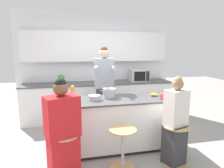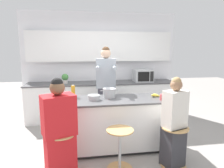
# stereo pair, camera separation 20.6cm
# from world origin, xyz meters

# --- Properties ---
(ground_plane) EXTENTS (16.00, 16.00, 0.00)m
(ground_plane) POSITION_xyz_m (0.00, 0.00, 0.00)
(ground_plane) COLOR gray
(wall_back) EXTENTS (4.02, 0.22, 2.70)m
(wall_back) POSITION_xyz_m (0.00, 1.95, 1.54)
(wall_back) COLOR white
(wall_back) RESTS_ON ground_plane
(back_counter) EXTENTS (3.72, 0.68, 0.93)m
(back_counter) POSITION_xyz_m (0.00, 1.63, 0.47)
(back_counter) COLOR white
(back_counter) RESTS_ON ground_plane
(kitchen_island) EXTENTS (2.06, 0.74, 0.91)m
(kitchen_island) POSITION_xyz_m (0.00, 0.00, 0.46)
(kitchen_island) COLOR black
(kitchen_island) RESTS_ON ground_plane
(bar_stool_leftmost) EXTENTS (0.39, 0.39, 0.62)m
(bar_stool_leftmost) POSITION_xyz_m (-0.82, -0.66, 0.35)
(bar_stool_leftmost) COLOR tan
(bar_stool_leftmost) RESTS_ON ground_plane
(bar_stool_center) EXTENTS (0.39, 0.39, 0.62)m
(bar_stool_center) POSITION_xyz_m (0.00, -0.66, 0.35)
(bar_stool_center) COLOR tan
(bar_stool_center) RESTS_ON ground_plane
(bar_stool_rightmost) EXTENTS (0.39, 0.39, 0.62)m
(bar_stool_rightmost) POSITION_xyz_m (0.82, -0.70, 0.35)
(bar_stool_rightmost) COLOR tan
(bar_stool_rightmost) RESTS_ON ground_plane
(person_cooking) EXTENTS (0.45, 0.59, 1.81)m
(person_cooking) POSITION_xyz_m (-0.03, 0.69, 0.91)
(person_cooking) COLOR #383842
(person_cooking) RESTS_ON ground_plane
(person_wrapped_blanket) EXTENTS (0.50, 0.42, 1.40)m
(person_wrapped_blanket) POSITION_xyz_m (-0.84, -0.69, 0.66)
(person_wrapped_blanket) COLOR red
(person_wrapped_blanket) RESTS_ON ground_plane
(person_seated_near) EXTENTS (0.38, 0.34, 1.37)m
(person_seated_near) POSITION_xyz_m (0.81, -0.69, 0.63)
(person_seated_near) COLOR #333338
(person_seated_near) RESTS_ON ground_plane
(cooking_pot) EXTENTS (0.32, 0.24, 0.17)m
(cooking_pot) POSITION_xyz_m (-0.04, 0.11, 0.99)
(cooking_pot) COLOR #B7BABC
(cooking_pot) RESTS_ON kitchen_island
(fruit_bowl) EXTENTS (0.20, 0.20, 0.08)m
(fruit_bowl) POSITION_xyz_m (-0.33, -0.02, 0.95)
(fruit_bowl) COLOR #B7BABC
(fruit_bowl) RESTS_ON kitchen_island
(coffee_cup_near) EXTENTS (0.12, 0.08, 0.10)m
(coffee_cup_near) POSITION_xyz_m (0.82, -0.21, 0.96)
(coffee_cup_near) COLOR #DB4C51
(coffee_cup_near) RESTS_ON kitchen_island
(banana_bunch) EXTENTS (0.19, 0.14, 0.06)m
(banana_bunch) POSITION_xyz_m (0.78, 0.04, 0.94)
(banana_bunch) COLOR yellow
(banana_bunch) RESTS_ON kitchen_island
(juice_carton) EXTENTS (0.06, 0.06, 0.22)m
(juice_carton) POSITION_xyz_m (-0.68, 0.24, 1.01)
(juice_carton) COLOR gold
(juice_carton) RESTS_ON kitchen_island
(microwave) EXTENTS (0.47, 0.38, 0.31)m
(microwave) POSITION_xyz_m (1.05, 1.58, 1.09)
(microwave) COLOR #B2B5B7
(microwave) RESTS_ON back_counter
(potted_plant) EXTENTS (0.16, 0.16, 0.24)m
(potted_plant) POSITION_xyz_m (-0.92, 1.63, 1.06)
(potted_plant) COLOR beige
(potted_plant) RESTS_ON back_counter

